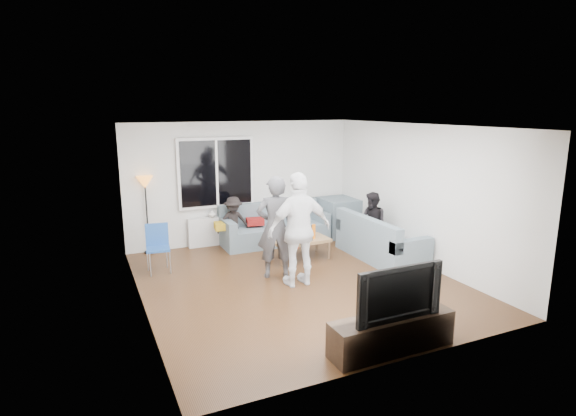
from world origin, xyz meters
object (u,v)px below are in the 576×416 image
player_left (275,227)px  spectator_back (234,223)px  sofa_back_section (275,224)px  tv_console (392,333)px  coffee_table (300,249)px  television (394,290)px  spectator_right (372,224)px  player_right (300,230)px  side_chair (158,249)px  sofa_right_section (381,237)px  floor_lamp (147,215)px

player_left → spectator_back: player_left is taller
sofa_back_section → tv_console: (-0.47, -4.77, -0.20)m
coffee_table → tv_console: tv_console is taller
player_left → television: (0.30, -2.88, -0.11)m
spectator_right → player_right: bearing=-68.9°
side_chair → spectator_back: spectator_back is taller
side_chair → player_right: bearing=-30.5°
player_right → spectator_back: bearing=-82.4°
sofa_right_section → player_right: 2.18m
side_chair → spectator_right: spectator_right is taller
side_chair → spectator_back: (1.68, 0.86, 0.11)m
coffee_table → side_chair: (-2.63, 0.36, 0.23)m
side_chair → floor_lamp: 1.28m
sofa_right_section → player_left: 2.30m
player_left → spectator_right: (2.26, 0.39, -0.26)m
sofa_back_section → floor_lamp: (-2.59, 0.40, 0.36)m
spectator_right → tv_console: size_ratio=0.78×
spectator_back → television: size_ratio=0.94×
sofa_right_section → spectator_right: bearing=0.0°
side_chair → television: (2.12, -3.94, 0.34)m
sofa_right_section → coffee_table: bearing=66.8°
player_left → television: bearing=113.3°
floor_lamp → spectator_right: floor_lamp is taller
player_right → tv_console: size_ratio=1.18×
side_chair → spectator_right: size_ratio=0.69×
sofa_back_section → tv_console: size_ratio=1.44×
floor_lamp → tv_console: floor_lamp is taller
floor_lamp → player_right: player_right is taller
spectator_back → tv_console: spectator_back is taller
side_chair → television: bearing=-54.9°
side_chair → floor_lamp: (0.00, 1.23, 0.35)m
player_left → spectator_back: size_ratio=1.63×
spectator_back → side_chair: bearing=-149.5°
coffee_table → floor_lamp: bearing=148.9°
television → player_right: bearing=92.0°
side_chair → tv_console: (2.12, -3.94, -0.21)m
sofa_right_section → spectator_back: 3.02m
player_left → floor_lamp: bearing=-34.3°
floor_lamp → television: floor_lamp is taller
floor_lamp → television: bearing=-67.7°
side_chair → player_right: 2.61m
spectator_right → spectator_back: 2.84m
player_left → tv_console: 2.97m
player_left → television: player_left is taller
tv_console → spectator_back: bearing=95.2°
coffee_table → spectator_right: bearing=-12.2°
sofa_back_section → player_left: player_left is taller
player_right → sofa_back_section: bearing=-104.0°
sofa_back_section → spectator_right: bearing=-45.5°
sofa_right_section → side_chair: side_chair is taller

